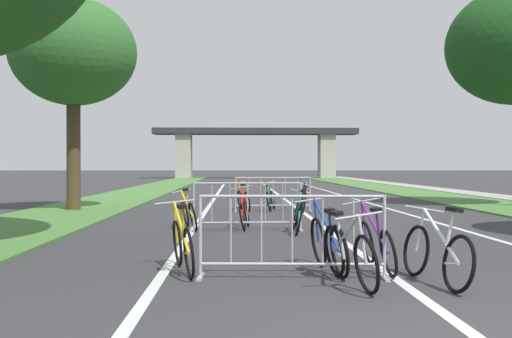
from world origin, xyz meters
The scene contains 22 objects.
grass_verge_left centered at (-6.94, 29.40, 0.03)m, with size 3.17×71.87×0.05m, color #477A38.
grass_verge_right centered at (6.94, 29.40, 0.03)m, with size 3.17×71.87×0.05m, color #477A38.
sidewalk_path_right centered at (9.33, 29.40, 0.04)m, with size 1.61×71.87×0.08m, color #9E9B93.
lane_stripe_center centered at (0.00, 20.79, 0.00)m, with size 0.14×41.58×0.01m, color silver.
lane_stripe_right_lane centered at (2.95, 20.79, 0.00)m, with size 0.14×41.58×0.01m, color silver.
lane_stripe_left_lane centered at (-2.95, 20.79, 0.00)m, with size 0.14×41.58×0.01m, color silver.
overpass_bridge centered at (0.00, 59.40, 3.79)m, with size 21.76×3.14×5.34m.
tree_left_oak_mid centered at (-7.02, 14.32, 4.87)m, with size 3.87×3.87×6.55m.
crowd_barrier_nearest centered at (-1.29, 3.30, 0.52)m, with size 2.39×0.56×1.05m.
crowd_barrier_second centered at (-1.75, 8.68, 0.52)m, with size 2.38×0.50×1.05m.
crowd_barrier_third centered at (-0.87, 14.06, 0.52)m, with size 2.39×0.58×1.05m.
bicycle_yellow_0 centered at (-3.06, 9.08, 0.36)m, with size 0.72×1.67×0.92m.
bicycle_black_1 centered at (0.01, 13.69, 0.36)m, with size 0.44×1.72×0.92m.
bicycle_silver_2 centered at (-0.66, 2.87, 0.37)m, with size 0.55×1.71×0.91m.
bicycle_purple_3 centered at (-0.10, 3.82, 0.36)m, with size 0.54×1.68×0.96m.
bicycle_white_4 centered at (0.40, 2.89, 0.37)m, with size 0.54×1.70×0.94m.
bicycle_blue_5 centered at (-0.77, 3.73, 0.38)m, with size 0.58×1.68×0.99m.
bicycle_green_6 centered at (-0.94, 14.43, 0.35)m, with size 0.49×1.70×0.92m.
bicycle_orange_7 centered at (-1.78, 14.43, 0.35)m, with size 0.64×1.63×0.90m.
bicycle_teal_8 centered at (-0.70, 8.29, 0.38)m, with size 0.45×1.72×0.92m.
bicycle_red_9 centered at (-1.83, 9.08, 0.35)m, with size 0.49×1.60×0.96m.
bicycle_yellow_10 centered at (-2.70, 3.77, 0.38)m, with size 0.67×1.64×0.94m.
Camera 1 is at (-1.98, -4.08, 1.42)m, focal length 41.56 mm.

